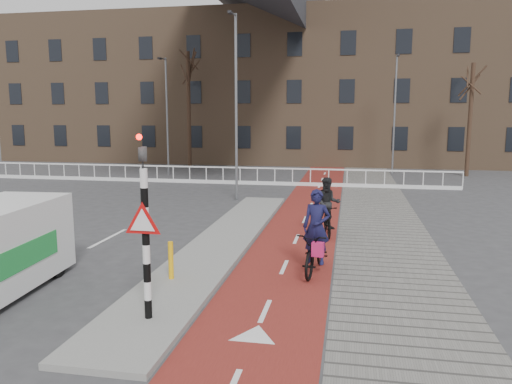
# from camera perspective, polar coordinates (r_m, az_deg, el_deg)

# --- Properties ---
(ground) EXTENTS (120.00, 120.00, 0.00)m
(ground) POSITION_cam_1_polar(r_m,az_deg,el_deg) (11.69, -5.52, -11.06)
(ground) COLOR #38383A
(ground) RESTS_ON ground
(bike_lane) EXTENTS (2.50, 60.00, 0.01)m
(bike_lane) POSITION_cam_1_polar(r_m,az_deg,el_deg) (20.98, 6.08, -2.05)
(bike_lane) COLOR maroon
(bike_lane) RESTS_ON ground
(sidewalk) EXTENTS (3.00, 60.00, 0.01)m
(sidewalk) POSITION_cam_1_polar(r_m,az_deg,el_deg) (20.95, 13.74, -2.27)
(sidewalk) COLOR slate
(sidewalk) RESTS_ON ground
(curb_island) EXTENTS (1.80, 16.00, 0.12)m
(curb_island) POSITION_cam_1_polar(r_m,az_deg,el_deg) (15.53, -3.90, -5.73)
(curb_island) COLOR gray
(curb_island) RESTS_ON ground
(traffic_signal) EXTENTS (0.80, 0.80, 3.68)m
(traffic_signal) POSITION_cam_1_polar(r_m,az_deg,el_deg) (9.50, -12.59, -3.43)
(traffic_signal) COLOR black
(traffic_signal) RESTS_ON curb_island
(bollard) EXTENTS (0.12, 0.12, 0.90)m
(bollard) POSITION_cam_1_polar(r_m,az_deg,el_deg) (12.04, -9.70, -7.70)
(bollard) COLOR #FFB60E
(bollard) RESTS_ON curb_island
(cyclist_near) EXTENTS (1.00, 2.14, 2.12)m
(cyclist_near) POSITION_cam_1_polar(r_m,az_deg,el_deg) (12.68, 6.88, -6.05)
(cyclist_near) COLOR black
(cyclist_near) RESTS_ON bike_lane
(cyclist_far) EXTENTS (0.91, 1.85, 1.93)m
(cyclist_far) POSITION_cam_1_polar(r_m,az_deg,el_deg) (16.50, 8.19, -2.26)
(cyclist_far) COLOR black
(cyclist_far) RESTS_ON bike_lane
(railing) EXTENTS (28.00, 0.10, 0.99)m
(railing) POSITION_cam_1_polar(r_m,az_deg,el_deg) (28.94, -5.70, 1.60)
(railing) COLOR silver
(railing) RESTS_ON ground
(townhouse_row) EXTENTS (46.00, 10.00, 15.90)m
(townhouse_row) POSITION_cam_1_polar(r_m,az_deg,el_deg) (43.14, 2.56, 14.03)
(townhouse_row) COLOR #7F6047
(townhouse_row) RESTS_ON ground
(tree_mid) EXTENTS (0.29, 0.29, 8.43)m
(tree_mid) POSITION_cam_1_polar(r_m,az_deg,el_deg) (37.47, -7.69, 9.23)
(tree_mid) COLOR black
(tree_mid) RESTS_ON ground
(tree_right) EXTENTS (0.26, 0.26, 7.11)m
(tree_right) POSITION_cam_1_polar(r_m,az_deg,el_deg) (34.63, 23.26, 7.52)
(tree_right) COLOR black
(tree_right) RESTS_ON ground
(streetlight_near) EXTENTS (0.12, 0.12, 8.36)m
(streetlight_near) POSITION_cam_1_polar(r_m,az_deg,el_deg) (22.93, -2.28, 9.42)
(streetlight_near) COLOR slate
(streetlight_near) RESTS_ON ground
(streetlight_left) EXTENTS (0.12, 0.12, 7.50)m
(streetlight_left) POSITION_cam_1_polar(r_m,az_deg,el_deg) (33.09, -10.12, 8.40)
(streetlight_left) COLOR slate
(streetlight_left) RESTS_ON ground
(streetlight_right) EXTENTS (0.12, 0.12, 7.72)m
(streetlight_right) POSITION_cam_1_polar(r_m,az_deg,el_deg) (34.17, 15.55, 8.42)
(streetlight_right) COLOR slate
(streetlight_right) RESTS_ON ground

